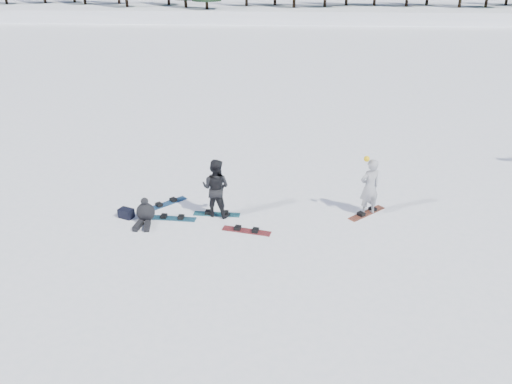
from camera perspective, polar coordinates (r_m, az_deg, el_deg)
ground at (r=15.45m, az=7.44°, el=-4.23°), size 420.00×420.00×0.00m
alpine_backdrop at (r=203.96m, az=0.36°, el=19.52°), size 412.50×227.00×53.20m
snowboarder_woman at (r=16.18m, az=12.84°, el=0.57°), size 0.82×0.70×2.05m
snowboarder_man at (r=15.76m, az=-4.62°, el=0.48°), size 1.09×0.95×1.92m
seated_rider at (r=15.95m, az=-12.55°, el=-2.36°), size 0.59×0.96×0.82m
gear_bag at (r=16.44m, az=-14.62°, el=-2.37°), size 0.53×0.44×0.30m
snowboard_woman at (r=16.59m, az=12.53°, el=-2.38°), size 1.31×1.21×0.03m
snowboard_man at (r=16.18m, az=-4.50°, el=-2.55°), size 1.51×0.33×0.03m
snowboard_loose_a at (r=17.06m, az=-10.21°, el=-1.34°), size 1.27×1.25×0.03m
snowboard_loose_c at (r=16.11m, az=-9.52°, el=-2.99°), size 1.52×0.38×0.03m
snowboard_loose_b at (r=15.20m, az=-1.09°, el=-4.46°), size 1.53×0.58×0.03m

